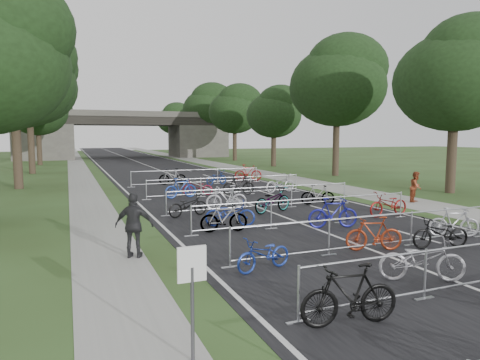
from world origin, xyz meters
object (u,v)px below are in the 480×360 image
Objects in this scene: pedestrian_c at (134,226)px; pedestrian_b at (416,187)px; park_sign at (192,282)px; overpass_bridge at (126,135)px.

pedestrian_b is at bearing -139.24° from pedestrian_c.
park_sign is at bearing 112.94° from pedestrian_c.
pedestrian_c is at bearing 170.39° from pedestrian_b.
pedestrian_c is at bearing 90.00° from park_sign.
pedestrian_c is (0.00, 6.08, -0.34)m from park_sign.
park_sign is at bearing -96.26° from overpass_bridge.
pedestrian_b is (8.28, -51.07, -2.74)m from overpass_bridge.
pedestrian_c reaches higher than park_sign.
overpass_bridge is at bearing -73.99° from pedestrian_c.
overpass_bridge is 16.99× the size of park_sign.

